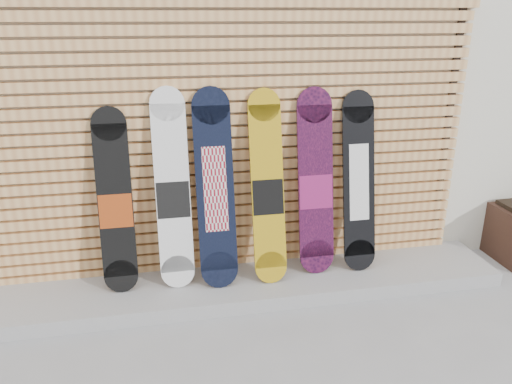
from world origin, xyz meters
TOP-DOWN VIEW (x-y plane):
  - ground at (0.00, 0.00)m, footprint 80.00×80.00m
  - building at (0.50, 3.50)m, footprint 12.00×5.00m
  - concrete_step at (-0.15, 0.68)m, footprint 4.60×0.70m
  - slat_wall at (-0.15, 0.97)m, footprint 4.26×0.08m
  - snowboard_0 at (-0.99, 0.79)m, footprint 0.26×0.30m
  - snowboard_1 at (-0.55, 0.79)m, footprint 0.27×0.31m
  - snowboard_2 at (-0.22, 0.75)m, footprint 0.30×0.38m
  - snowboard_3 at (0.20, 0.75)m, footprint 0.26×0.39m
  - snowboard_4 at (0.61, 0.79)m, footprint 0.29×0.31m
  - snowboard_5 at (0.99, 0.78)m, footprint 0.27×0.33m

SIDE VIEW (x-z plane):
  - ground at x=0.00m, z-range 0.00..0.00m
  - concrete_step at x=-0.15m, z-range 0.00..0.12m
  - snowboard_0 at x=-0.99m, z-range 0.11..1.54m
  - snowboard_5 at x=0.99m, z-range 0.12..1.61m
  - snowboard_3 at x=0.20m, z-range 0.11..1.64m
  - snowboard_4 at x=0.61m, z-range 0.11..1.64m
  - snowboard_1 at x=-0.55m, z-range 0.11..1.67m
  - snowboard_2 at x=-0.22m, z-range 0.12..1.67m
  - slat_wall at x=-0.15m, z-range 0.06..2.35m
  - building at x=0.50m, z-range 0.00..3.60m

